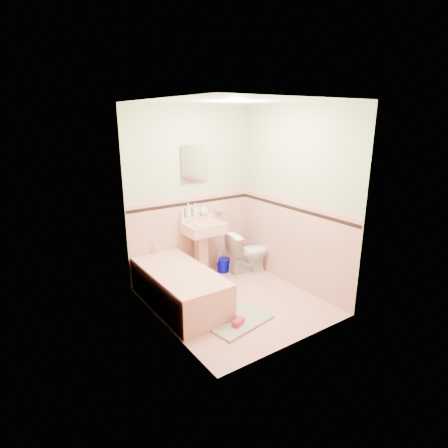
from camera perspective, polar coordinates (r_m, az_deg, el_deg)
floor at (r=4.91m, az=1.69°, el=-11.97°), size 2.20×2.20×0.00m
ceiling at (r=4.32m, az=1.98°, el=18.63°), size 2.20×2.20×0.00m
wall_back at (r=5.36m, az=-5.17°, el=4.68°), size 2.50×0.00×2.50m
wall_front at (r=3.66m, az=12.05°, el=-1.15°), size 2.50×0.00×2.50m
wall_left at (r=3.96m, az=-9.93°, el=0.33°), size 0.00×2.50×2.50m
wall_right at (r=5.09m, az=10.96°, el=3.84°), size 0.00×2.50×2.50m
wainscot_back at (r=5.52m, az=-4.93°, el=-1.97°), size 2.00×0.00×2.00m
wainscot_front at (r=3.91m, az=11.35°, el=-10.24°), size 2.00×0.00×2.00m
wainscot_left at (r=4.19m, az=-9.34°, el=-8.22°), size 0.00×2.20×2.20m
wainscot_right at (r=5.26m, az=10.48°, el=-3.10°), size 0.00×2.20×2.20m
accent_back at (r=5.37m, az=-5.04°, el=3.29°), size 2.00×0.00×2.00m
accent_front at (r=3.71m, az=11.73°, el=-3.00°), size 2.00×0.00×2.00m
accent_left at (r=4.01m, az=-9.60°, el=-1.42°), size 0.00×2.20×2.20m
accent_right at (r=5.11m, az=10.74°, el=2.39°), size 0.00×2.20×2.20m
cap_back at (r=5.35m, az=-5.06°, el=4.34°), size 2.00×0.00×2.00m
cap_front at (r=3.68m, az=11.82°, el=-1.53°), size 2.00×0.00×2.00m
cap_left at (r=3.98m, az=-9.67°, el=-0.05°), size 0.00×2.20×2.20m
cap_right at (r=5.09m, az=10.79°, el=3.49°), size 0.00×2.20×2.20m
bathtub at (r=4.76m, az=-6.92°, el=-9.98°), size 0.70×1.50×0.45m
tub_faucet at (r=5.21m, az=-10.77°, el=-2.97°), size 0.04×0.12×0.04m
sink at (r=5.41m, az=-3.23°, el=-4.20°), size 0.55×0.48×0.86m
sink_faucet at (r=5.37m, az=-4.09°, el=1.43°), size 0.02×0.02×0.10m
medicine_cabinet at (r=5.28m, az=-4.65°, el=9.48°), size 0.39×0.04×0.49m
soap_dish at (r=5.63m, az=-0.72°, el=2.19°), size 0.12×0.07×0.04m
soap_bottle_left at (r=5.31m, az=-5.63°, el=2.11°), size 0.09×0.09×0.21m
soap_bottle_mid at (r=5.37m, az=-4.48°, el=2.20°), size 0.09×0.09×0.19m
soap_bottle_right at (r=5.45m, az=-3.21°, el=2.28°), size 0.17×0.17×0.17m
tube at (r=5.28m, az=-6.46°, el=1.49°), size 0.04×0.04×0.12m
toilet at (r=5.64m, az=3.83°, el=-4.45°), size 0.69×0.45×0.66m
bucket at (r=5.73m, az=-0.11°, el=-6.44°), size 0.21×0.21×0.21m
bath_mat at (r=4.48m, az=2.11°, el=-14.72°), size 0.85×0.64×0.03m
shoe at (r=4.35m, az=2.22°, el=-15.02°), size 0.18×0.14×0.07m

